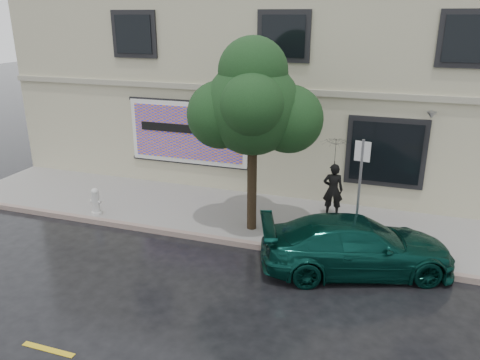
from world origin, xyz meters
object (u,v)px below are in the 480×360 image
(car, at_px, (357,246))
(street_tree, at_px, (253,108))
(fire_hydrant, at_px, (96,202))
(pedestrian, at_px, (333,190))

(car, height_order, street_tree, street_tree)
(car, xyz_separation_m, fire_hydrant, (-7.64, 0.60, -0.11))
(street_tree, bearing_deg, car, -21.39)
(fire_hydrant, bearing_deg, street_tree, 8.80)
(pedestrian, relative_size, street_tree, 0.35)
(pedestrian, xyz_separation_m, fire_hydrant, (-6.68, -2.16, -0.41))
(pedestrian, bearing_deg, street_tree, 30.08)
(pedestrian, bearing_deg, car, 100.64)
(car, xyz_separation_m, street_tree, (-2.96, 1.16, 2.87))
(fire_hydrant, bearing_deg, car, -2.48)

